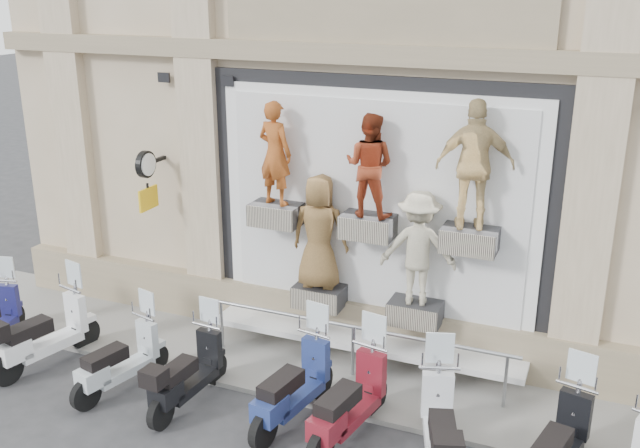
{
  "coord_description": "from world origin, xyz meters",
  "views": [
    {
      "loc": [
        3.27,
        -7.14,
        5.85
      ],
      "look_at": [
        -0.5,
        1.9,
        2.51
      ],
      "focal_mm": 40.0,
      "sensor_mm": 36.0,
      "label": 1
    }
  ],
  "objects_px": {
    "scooter_f": "(349,387)",
    "scooter_g": "(441,416)",
    "guard_rail": "(353,352)",
    "scooter_d": "(187,360)",
    "scooter_b": "(43,321)",
    "clock_sign_bracket": "(147,173)",
    "scooter_e": "(293,372)",
    "scooter_h": "(560,431)",
    "scooter_c": "(119,348)"
  },
  "relations": [
    {
      "from": "guard_rail",
      "to": "scooter_g",
      "type": "height_order",
      "value": "scooter_g"
    },
    {
      "from": "scooter_f",
      "to": "scooter_d",
      "type": "bearing_deg",
      "value": -167.0
    },
    {
      "from": "scooter_h",
      "to": "scooter_c",
      "type": "bearing_deg",
      "value": -164.12
    },
    {
      "from": "clock_sign_bracket",
      "to": "scooter_c",
      "type": "relative_size",
      "value": 0.58
    },
    {
      "from": "guard_rail",
      "to": "scooter_g",
      "type": "distance_m",
      "value": 2.41
    },
    {
      "from": "scooter_h",
      "to": "scooter_g",
      "type": "bearing_deg",
      "value": -155.93
    },
    {
      "from": "guard_rail",
      "to": "clock_sign_bracket",
      "type": "bearing_deg",
      "value": 173.16
    },
    {
      "from": "scooter_e",
      "to": "scooter_g",
      "type": "xyz_separation_m",
      "value": [
        2.13,
        -0.26,
        0.01
      ]
    },
    {
      "from": "guard_rail",
      "to": "scooter_c",
      "type": "bearing_deg",
      "value": -152.3
    },
    {
      "from": "scooter_b",
      "to": "scooter_e",
      "type": "height_order",
      "value": "scooter_b"
    },
    {
      "from": "guard_rail",
      "to": "scooter_c",
      "type": "height_order",
      "value": "scooter_c"
    },
    {
      "from": "clock_sign_bracket",
      "to": "scooter_f",
      "type": "xyz_separation_m",
      "value": [
        4.38,
        -1.92,
        -2.0
      ]
    },
    {
      "from": "clock_sign_bracket",
      "to": "scooter_e",
      "type": "height_order",
      "value": "clock_sign_bracket"
    },
    {
      "from": "guard_rail",
      "to": "scooter_c",
      "type": "distance_m",
      "value": 3.5
    },
    {
      "from": "scooter_e",
      "to": "scooter_b",
      "type": "bearing_deg",
      "value": -168.99
    },
    {
      "from": "scooter_f",
      "to": "scooter_h",
      "type": "xyz_separation_m",
      "value": [
        2.65,
        0.08,
        -0.02
      ]
    },
    {
      "from": "scooter_d",
      "to": "scooter_h",
      "type": "relative_size",
      "value": 0.94
    },
    {
      "from": "scooter_h",
      "to": "scooter_f",
      "type": "bearing_deg",
      "value": -164.75
    },
    {
      "from": "scooter_b",
      "to": "scooter_h",
      "type": "bearing_deg",
      "value": 14.28
    },
    {
      "from": "scooter_b",
      "to": "scooter_d",
      "type": "relative_size",
      "value": 1.09
    },
    {
      "from": "scooter_d",
      "to": "scooter_g",
      "type": "xyz_separation_m",
      "value": [
        3.7,
        -0.05,
        0.07
      ]
    },
    {
      "from": "scooter_c",
      "to": "scooter_e",
      "type": "height_order",
      "value": "scooter_e"
    },
    {
      "from": "scooter_b",
      "to": "guard_rail",
      "type": "bearing_deg",
      "value": 31.11
    },
    {
      "from": "guard_rail",
      "to": "scooter_d",
      "type": "height_order",
      "value": "scooter_d"
    },
    {
      "from": "scooter_c",
      "to": "scooter_e",
      "type": "xyz_separation_m",
      "value": [
        2.72,
        0.26,
        0.07
      ]
    },
    {
      "from": "clock_sign_bracket",
      "to": "scooter_b",
      "type": "xyz_separation_m",
      "value": [
        -0.75,
        -1.95,
        -2.01
      ]
    },
    {
      "from": "scooter_e",
      "to": "scooter_f",
      "type": "bearing_deg",
      "value": 4.1
    },
    {
      "from": "guard_rail",
      "to": "scooter_h",
      "type": "xyz_separation_m",
      "value": [
        3.13,
        -1.37,
        0.31
      ]
    },
    {
      "from": "scooter_c",
      "to": "scooter_f",
      "type": "xyz_separation_m",
      "value": [
        3.58,
        0.18,
        0.08
      ]
    },
    {
      "from": "clock_sign_bracket",
      "to": "scooter_e",
      "type": "relative_size",
      "value": 0.53
    },
    {
      "from": "scooter_f",
      "to": "scooter_h",
      "type": "height_order",
      "value": "scooter_f"
    },
    {
      "from": "guard_rail",
      "to": "scooter_f",
      "type": "xyz_separation_m",
      "value": [
        0.48,
        -1.45,
        0.33
      ]
    },
    {
      "from": "clock_sign_bracket",
      "to": "scooter_b",
      "type": "height_order",
      "value": "clock_sign_bracket"
    },
    {
      "from": "scooter_b",
      "to": "scooter_d",
      "type": "distance_m",
      "value": 2.71
    },
    {
      "from": "scooter_g",
      "to": "scooter_h",
      "type": "height_order",
      "value": "scooter_g"
    },
    {
      "from": "scooter_d",
      "to": "scooter_g",
      "type": "relative_size",
      "value": 0.91
    },
    {
      "from": "scooter_c",
      "to": "scooter_e",
      "type": "relative_size",
      "value": 0.91
    },
    {
      "from": "scooter_f",
      "to": "scooter_g",
      "type": "xyz_separation_m",
      "value": [
        1.27,
        -0.18,
        -0.0
      ]
    },
    {
      "from": "scooter_d",
      "to": "scooter_b",
      "type": "bearing_deg",
      "value": -178.04
    },
    {
      "from": "clock_sign_bracket",
      "to": "scooter_d",
      "type": "xyz_separation_m",
      "value": [
        1.96,
        -2.04,
        -2.07
      ]
    },
    {
      "from": "scooter_g",
      "to": "scooter_d",
      "type": "bearing_deg",
      "value": 161.13
    },
    {
      "from": "scooter_d",
      "to": "scooter_e",
      "type": "relative_size",
      "value": 0.93
    },
    {
      "from": "scooter_b",
      "to": "scooter_c",
      "type": "xyz_separation_m",
      "value": [
        1.56,
        -0.14,
        -0.08
      ]
    },
    {
      "from": "scooter_f",
      "to": "scooter_g",
      "type": "height_order",
      "value": "scooter_f"
    },
    {
      "from": "scooter_c",
      "to": "scooter_e",
      "type": "bearing_deg",
      "value": 19.4
    },
    {
      "from": "scooter_b",
      "to": "scooter_g",
      "type": "distance_m",
      "value": 6.41
    },
    {
      "from": "scooter_g",
      "to": "scooter_b",
      "type": "bearing_deg",
      "value": 160.68
    },
    {
      "from": "scooter_g",
      "to": "clock_sign_bracket",
      "type": "bearing_deg",
      "value": 141.65
    },
    {
      "from": "guard_rail",
      "to": "scooter_d",
      "type": "xyz_separation_m",
      "value": [
        -1.94,
        -1.57,
        0.26
      ]
    },
    {
      "from": "clock_sign_bracket",
      "to": "scooter_g",
      "type": "bearing_deg",
      "value": -20.32
    }
  ]
}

